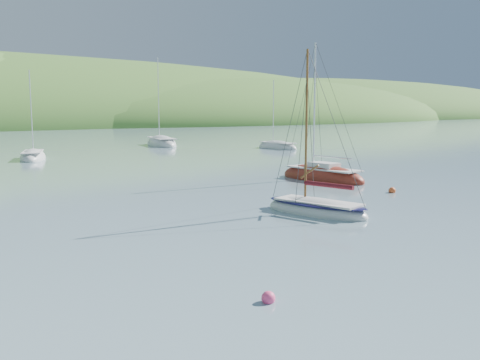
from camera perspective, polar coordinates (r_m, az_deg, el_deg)
ground at (r=19.15m, az=16.11°, el=-8.96°), size 700.00×700.00×0.00m
daysailer_white at (r=27.70m, az=8.15°, el=-3.12°), size 3.56×6.15×8.91m
sloop_red at (r=40.34m, az=8.77°, el=0.30°), size 3.53×7.70×10.98m
distant_sloop_a at (r=59.57m, az=-21.22°, el=2.23°), size 4.47×7.45×10.03m
distant_sloop_b at (r=76.13m, az=-8.37°, el=3.81°), size 4.92×9.81×13.37m
distant_sloop_d at (r=70.00m, az=4.00°, el=3.50°), size 2.93×6.94×9.66m
mooring_buoys at (r=24.15m, az=7.40°, el=-4.94°), size 24.15×14.72×0.46m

